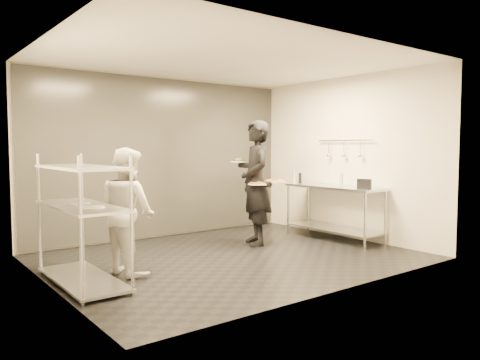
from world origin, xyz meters
TOP-DOWN VIEW (x-y plane):
  - room_shell at (0.00, 1.18)m, footprint 5.00×4.00m
  - pass_rack at (-2.15, -0.00)m, footprint 0.60×1.60m
  - prep_counter at (2.18, 0.00)m, footprint 0.60×1.80m
  - utensil_rail at (2.43, -0.00)m, footprint 0.07×1.20m
  - waiter at (0.83, 0.47)m, footprint 0.73×0.86m
  - chef at (-1.55, 0.09)m, footprint 0.69×0.84m
  - pizza_plate_near at (0.75, 0.29)m, footprint 0.34×0.34m
  - pizza_plate_far at (1.04, 0.26)m, footprint 0.36×0.36m
  - salad_plate at (0.72, 0.78)m, footprint 0.28×0.28m
  - pos_monitor at (2.06, -0.72)m, footprint 0.11×0.23m
  - bottle_green at (2.00, 0.80)m, footprint 0.07×0.07m
  - bottle_clear at (2.25, -0.09)m, footprint 0.06×0.06m
  - bottle_dark at (2.16, 0.80)m, footprint 0.05×0.05m

SIDE VIEW (x-z plane):
  - prep_counter at x=2.18m, z-range 0.17..1.09m
  - pass_rack at x=-2.15m, z-range 0.02..1.52m
  - chef at x=-1.55m, z-range 0.00..1.58m
  - pos_monitor at x=2.06m, z-range 0.92..1.08m
  - waiter at x=0.83m, z-range 0.00..2.01m
  - pizza_plate_near at x=0.75m, z-range 0.98..1.04m
  - bottle_dark at x=2.16m, z-range 0.92..1.11m
  - bottle_clear at x=2.25m, z-range 0.92..1.14m
  - bottle_green at x=2.00m, z-range 0.92..1.15m
  - pizza_plate_far at x=1.04m, z-range 1.01..1.07m
  - salad_plate at x=0.72m, z-range 1.32..1.40m
  - room_shell at x=0.00m, z-range 0.00..2.80m
  - utensil_rail at x=2.43m, z-range 1.39..1.70m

